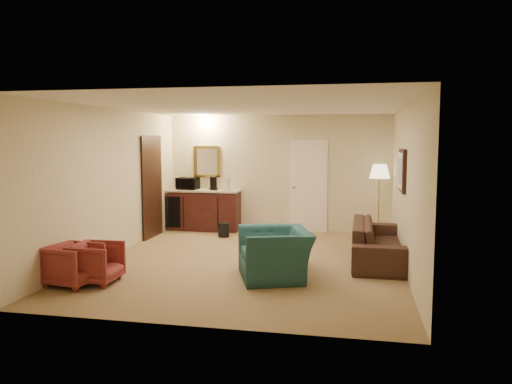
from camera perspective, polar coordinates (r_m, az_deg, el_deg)
ground at (r=8.51m, az=-0.68°, el=-7.96°), size 6.00×6.00×0.00m
room_walls at (r=9.04m, az=-0.27°, el=3.87°), size 5.02×6.01×2.61m
wetbar_cabinet at (r=11.42m, az=-5.94°, el=-2.05°), size 1.64×0.58×0.92m
sofa at (r=8.70m, az=14.01°, el=-4.77°), size 0.70×2.33×0.91m
teal_armchair at (r=7.43m, az=2.18°, el=-6.12°), size 1.06×1.30×0.98m
rose_chair_near at (r=7.54m, az=-20.11°, el=-7.59°), size 0.70×0.73×0.65m
rose_chair_far at (r=7.56m, az=-17.81°, el=-7.50°), size 0.60×0.64×0.65m
coffee_table at (r=8.19m, az=3.21°, el=-6.83°), size 0.89×0.66×0.47m
floor_lamp at (r=10.56m, az=13.86°, el=-1.09°), size 0.44×0.44×1.56m
waste_bin at (r=10.61m, az=-3.71°, el=-4.34°), size 0.28×0.28×0.30m
microwave at (r=11.50m, az=-7.82°, el=1.12°), size 0.50×0.29×0.33m
coffee_maker at (r=11.29m, az=-4.88°, el=0.98°), size 0.16×0.16×0.30m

